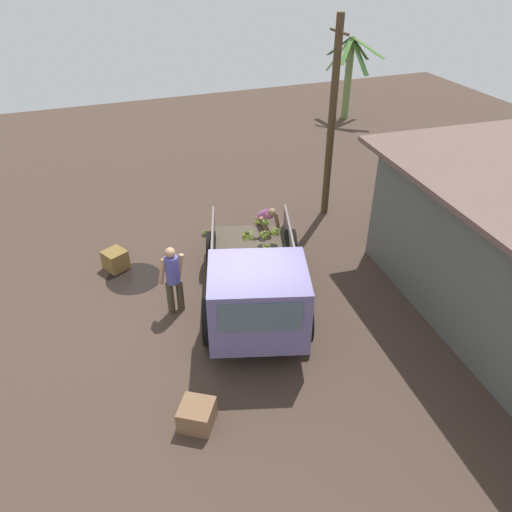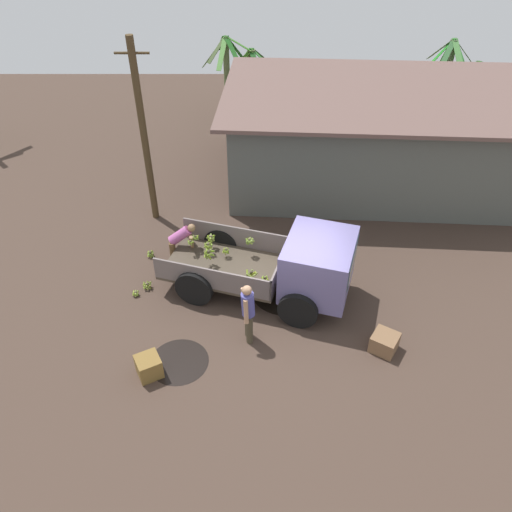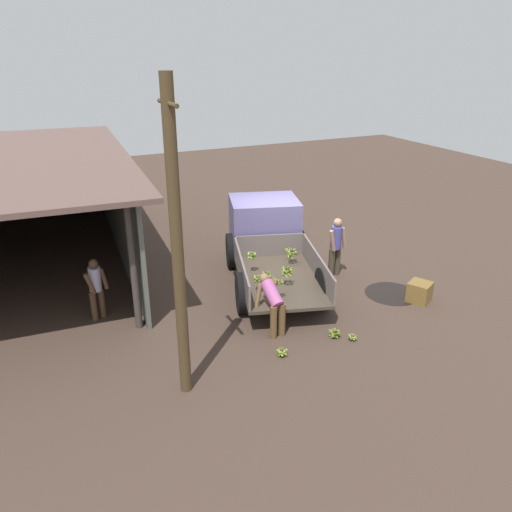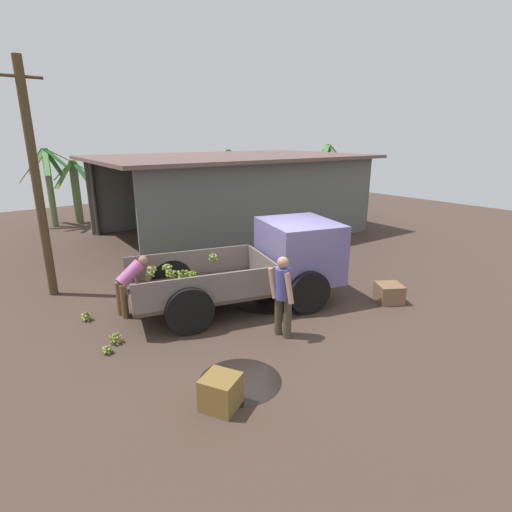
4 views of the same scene
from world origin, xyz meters
The scene contains 20 objects.
ground centered at (0.00, 0.00, 0.00)m, with size 36.00×36.00×0.00m, color #44332A.
mud_patch_0 centered at (-2.64, -1.87, 0.00)m, with size 1.37×1.37×0.01m, color black.
mud_patch_1 centered at (-0.09, 0.50, 0.00)m, with size 1.82×1.82×0.01m, color black.
cargo_truck centered at (0.17, 0.34, 1.03)m, with size 5.20×3.27×1.91m.
warehouse_shed centered at (3.80, 6.76, 2.32)m, with size 10.96×7.38×3.12m.
utility_pole centered at (-4.11, 4.12, 2.82)m, with size 0.92×0.21×5.56m.
banana_palm_0 centered at (-1.06, 12.67, 1.48)m, with size 2.34×2.86×2.83m.
banana_palm_1 centered at (-2.14, 12.58, 1.86)m, with size 2.26×2.86×3.36m.
banana_palm_2 centered at (8.12, 11.21, 1.46)m, with size 2.22×2.33×2.74m.
banana_palm_4 centered at (7.65, 13.17, 1.68)m, with size 2.30×2.50×3.10m.
banana_palm_5 centered at (10.47, 8.09, 1.83)m, with size 2.58×1.97×3.44m.
banana_palm_6 centered at (7.88, 11.86, 1.35)m, with size 2.48×2.45×2.42m.
person_foreground_visitor centered at (-1.06, -1.15, 0.93)m, with size 0.37×0.64×1.67m.
person_worker_loading centered at (-2.98, 1.77, 0.77)m, with size 0.78×0.65×1.29m.
person_bystander_near_shed centered at (-0.76, 5.14, 0.85)m, with size 0.45×0.58×1.52m.
banana_bunch_on_ground_0 centered at (-3.78, 0.64, 0.12)m, with size 0.25×0.26×0.21m.
banana_bunch_on_ground_1 centered at (-3.92, 2.01, 0.11)m, with size 0.22×0.22×0.21m.
banana_bunch_on_ground_2 centered at (-4.05, 0.35, 0.09)m, with size 0.19×0.20×0.16m.
wooden_crate_0 centered at (-3.24, -2.21, 0.25)m, with size 0.51×0.51×0.50m, color brown.
wooden_crate_1 centered at (2.12, -1.49, 0.22)m, with size 0.57×0.57×0.45m, color brown.
Camera 4 is at (-5.98, -6.48, 3.88)m, focal length 28.00 mm.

